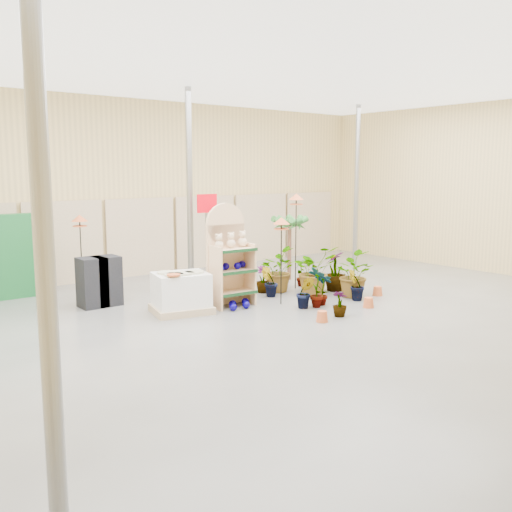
# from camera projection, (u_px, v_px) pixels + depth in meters

# --- Properties ---
(room) EXTENTS (15.20, 12.10, 4.70)m
(room) POSITION_uv_depth(u_px,v_px,m) (263.00, 197.00, 10.67)
(room) COLOR #5B5A59
(room) RESTS_ON ground
(display_shelf) EXTENTS (0.90, 0.61, 2.07)m
(display_shelf) POSITION_uv_depth(u_px,v_px,m) (228.00, 259.00, 11.47)
(display_shelf) COLOR tan
(display_shelf) RESTS_ON ground
(teddy_bears) EXTENTS (0.76, 0.19, 0.32)m
(teddy_bears) POSITION_uv_depth(u_px,v_px,m) (232.00, 241.00, 11.35)
(teddy_bears) COLOR beige
(teddy_bears) RESTS_ON display_shelf
(gazing_balls_shelf) EXTENTS (0.76, 0.26, 0.14)m
(gazing_balls_shelf) POSITION_uv_depth(u_px,v_px,m) (232.00, 266.00, 11.40)
(gazing_balls_shelf) COLOR #060068
(gazing_balls_shelf) RESTS_ON display_shelf
(gazing_balls_floor) EXTENTS (0.63, 0.39, 0.15)m
(gazing_balls_floor) POSITION_uv_depth(u_px,v_px,m) (239.00, 304.00, 11.31)
(gazing_balls_floor) COLOR #060068
(gazing_balls_floor) RESTS_ON ground
(pallet_stack) EXTENTS (1.26, 1.13, 0.80)m
(pallet_stack) POSITION_uv_depth(u_px,v_px,m) (181.00, 293.00, 10.92)
(pallet_stack) COLOR tan
(pallet_stack) RESTS_ON ground
(charcoal_planters) EXTENTS (0.80, 0.50, 1.00)m
(charcoal_planters) POSITION_uv_depth(u_px,v_px,m) (99.00, 282.00, 11.44)
(charcoal_planters) COLOR black
(charcoal_planters) RESTS_ON ground
(offer_sign) EXTENTS (0.50, 0.08, 2.20)m
(offer_sign) POSITION_uv_depth(u_px,v_px,m) (207.00, 223.00, 12.43)
(offer_sign) COLOR gray
(offer_sign) RESTS_ON ground
(bird_table_front) EXTENTS (0.34, 0.34, 1.78)m
(bird_table_front) POSITION_uv_depth(u_px,v_px,m) (281.00, 224.00, 11.41)
(bird_table_front) COLOR black
(bird_table_front) RESTS_ON ground
(bird_table_right) EXTENTS (0.34, 0.34, 2.19)m
(bird_table_right) POSITION_uv_depth(u_px,v_px,m) (296.00, 200.00, 12.90)
(bird_table_right) COLOR black
(bird_table_right) RESTS_ON ground
(bird_table_back) EXTENTS (0.34, 0.34, 1.79)m
(bird_table_back) POSITION_uv_depth(u_px,v_px,m) (80.00, 221.00, 11.96)
(bird_table_back) COLOR black
(bird_table_back) RESTS_ON ground
(palm) EXTENTS (0.70, 0.70, 1.70)m
(palm) POSITION_uv_depth(u_px,v_px,m) (290.00, 222.00, 14.06)
(palm) COLOR brown
(palm) RESTS_ON ground
(potted_plant_0) EXTENTS (0.31, 0.45, 0.83)m
(potted_plant_0) POSITION_uv_depth(u_px,v_px,m) (317.00, 287.00, 11.32)
(potted_plant_0) COLOR #2D712B
(potted_plant_0) RESTS_ON ground
(potted_plant_1) EXTENTS (0.46, 0.45, 0.65)m
(potted_plant_1) POSITION_uv_depth(u_px,v_px,m) (305.00, 292.00, 11.26)
(potted_plant_1) COLOR #2D712B
(potted_plant_1) RESTS_ON ground
(potted_plant_2) EXTENTS (1.04, 0.93, 1.08)m
(potted_plant_2) POSITION_uv_depth(u_px,v_px,m) (314.00, 270.00, 12.50)
(potted_plant_2) COLOR #2D712B
(potted_plant_2) RESTS_ON ground
(potted_plant_3) EXTENTS (0.68, 0.68, 0.90)m
(potted_plant_3) POSITION_uv_depth(u_px,v_px,m) (335.00, 271.00, 12.91)
(potted_plant_3) COLOR #2D712B
(potted_plant_3) RESTS_ON ground
(potted_plant_4) EXTENTS (0.44, 0.40, 0.69)m
(potted_plant_4) POSITION_uv_depth(u_px,v_px,m) (301.00, 272.00, 13.43)
(potted_plant_4) COLOR #2D712B
(potted_plant_4) RESTS_ON ground
(potted_plant_5) EXTENTS (0.45, 0.41, 0.65)m
(potted_plant_5) POSITION_uv_depth(u_px,v_px,m) (269.00, 282.00, 12.29)
(potted_plant_5) COLOR #2D712B
(potted_plant_5) RESTS_ON ground
(potted_plant_6) EXTENTS (1.12, 1.16, 0.99)m
(potted_plant_6) POSITION_uv_depth(u_px,v_px,m) (277.00, 270.00, 12.82)
(potted_plant_6) COLOR #2D712B
(potted_plant_6) RESTS_ON ground
(potted_plant_7) EXTENTS (0.38, 0.38, 0.49)m
(potted_plant_7) POSITION_uv_depth(u_px,v_px,m) (340.00, 304.00, 10.65)
(potted_plant_7) COLOR #2D712B
(potted_plant_7) RESTS_ON ground
(potted_plant_8) EXTENTS (0.36, 0.43, 0.69)m
(potted_plant_8) POSITION_uv_depth(u_px,v_px,m) (323.00, 288.00, 11.53)
(potted_plant_8) COLOR #2D712B
(potted_plant_8) RESTS_ON ground
(potted_plant_9) EXTENTS (0.42, 0.36, 0.66)m
(potted_plant_9) POSITION_uv_depth(u_px,v_px,m) (356.00, 285.00, 11.92)
(potted_plant_9) COLOR #2D712B
(potted_plant_9) RESTS_ON ground
(potted_plant_10) EXTENTS (1.06, 1.12, 0.99)m
(potted_plant_10) POSITION_uv_depth(u_px,v_px,m) (351.00, 274.00, 12.29)
(potted_plant_10) COLOR #2D712B
(potted_plant_10) RESTS_ON ground
(potted_plant_11) EXTENTS (0.39, 0.39, 0.60)m
(potted_plant_11) POSITION_uv_depth(u_px,v_px,m) (263.00, 279.00, 12.71)
(potted_plant_11) COLOR #2D712B
(potted_plant_11) RESTS_ON ground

